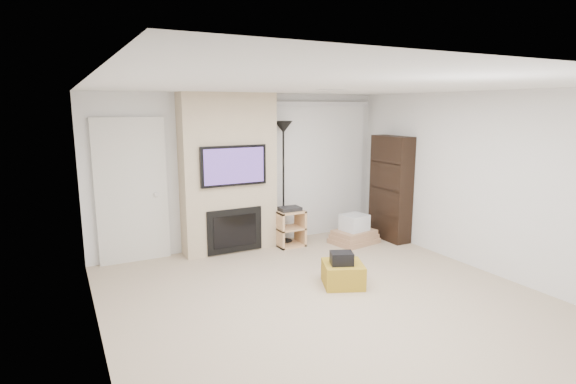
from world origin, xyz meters
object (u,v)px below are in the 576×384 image
ottoman (343,274)px  av_stand (290,225)px  floor_lamp (283,148)px  box_stack (354,232)px  bookshelf (391,188)px

ottoman → av_stand: (0.18, 1.82, 0.20)m
floor_lamp → box_stack: bearing=-29.0°
ottoman → floor_lamp: size_ratio=0.24×
box_stack → bookshelf: size_ratio=0.46×
floor_lamp → ottoman: bearing=-94.7°
ottoman → bookshelf: bearing=35.6°
floor_lamp → box_stack: size_ratio=2.51×
box_stack → av_stand: bearing=159.9°
bookshelf → floor_lamp: bearing=159.4°
av_stand → bookshelf: size_ratio=0.37×
av_stand → bookshelf: 1.88m
ottoman → av_stand: 1.84m
ottoman → floor_lamp: (0.17, 2.03, 1.47)m
box_stack → bookshelf: bearing=-6.0°
av_stand → ottoman: bearing=-95.6°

